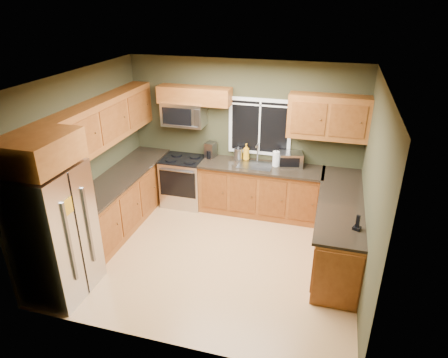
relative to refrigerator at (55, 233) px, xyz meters
The scene contains 28 objects.
floor 2.35m from the refrigerator, 36.78° to the left, with size 4.20×4.20×0.00m, color tan.
ceiling 2.82m from the refrigerator, 36.78° to the left, with size 4.20×4.20×0.00m, color white.
back_wall 3.58m from the refrigerator, 60.71° to the left, with size 4.20×4.20×0.00m, color #33331F.
front_wall 1.86m from the refrigerator, 16.04° to the right, with size 4.20×4.20×0.00m, color #33331F.
left_wall 1.42m from the refrigerator, 105.52° to the left, with size 3.60×3.60×0.00m, color #33331F.
right_wall 4.08m from the refrigerator, 18.71° to the left, with size 3.60×3.60×0.00m, color #33331F.
window 3.75m from the refrigerator, 56.52° to the left, with size 1.12×0.03×1.02m.
base_cabinets_left 1.83m from the refrigerator, 91.97° to the left, with size 0.60×2.65×0.90m, color brown.
countertop_left 1.78m from the refrigerator, 91.16° to the left, with size 0.65×2.65×0.04m, color black.
base_cabinets_back 3.56m from the refrigerator, 52.43° to the left, with size 2.17×0.60×0.90m, color brown.
countertop_back 3.51m from the refrigerator, 52.18° to the left, with size 2.17×0.65×0.04m, color black.
base_cabinets_peninsula 4.02m from the refrigerator, 27.50° to the left, with size 0.60×2.52×0.90m.
countertop_peninsula 3.97m from the refrigerator, 27.77° to the left, with size 0.65×2.50×0.04m, color black.
upper_cabinets_left 2.03m from the refrigerator, 96.30° to the left, with size 0.33×2.65×0.72m, color brown.
upper_cabinets_back_left 3.28m from the refrigerator, 73.15° to the left, with size 1.30×0.33×0.30m, color brown.
upper_cabinets_back_right 4.44m from the refrigerator, 42.62° to the left, with size 1.30×0.33×0.72m, color brown.
upper_cabinet_over_fridge 1.13m from the refrigerator, behind, with size 0.72×0.90×0.38m, color brown.
refrigerator is the anchor object (origin of this frame).
range 2.89m from the refrigerator, 76.03° to the left, with size 0.76×0.69×0.94m.
microwave 3.10m from the refrigerator, 76.66° to the left, with size 0.76×0.41×0.42m.
sink 3.46m from the refrigerator, 53.87° to the left, with size 0.60×0.42×0.36m.
toaster_oven 3.94m from the refrigerator, 47.86° to the left, with size 0.45×0.39×0.25m.
coffee_maker 3.17m from the refrigerator, 68.31° to the left, with size 0.20×0.25×0.28m.
kettle 3.40m from the refrigerator, 60.21° to the left, with size 0.16×0.16×0.27m.
paper_towel_roll 3.72m from the refrigerator, 50.04° to the left, with size 0.15×0.15×0.30m.
soap_bottle_a 3.50m from the refrigerator, 58.48° to the left, with size 0.12×0.12×0.31m, color orange.
soap_bottle_b 3.85m from the refrigerator, 51.11° to the left, with size 0.09×0.09×0.19m, color white.
cordless_phone 3.87m from the refrigerator, 16.09° to the left, with size 0.12×0.12×0.20m.
Camera 1 is at (1.52, -4.88, 3.69)m, focal length 32.00 mm.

